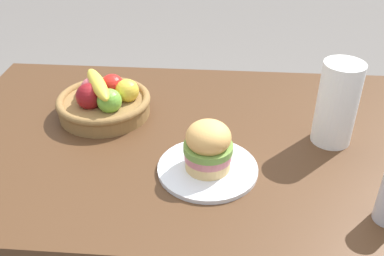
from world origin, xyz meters
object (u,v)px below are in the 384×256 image
(sandwich, at_px, (208,146))
(paper_towel_roll, at_px, (337,104))
(plate, at_px, (208,169))
(fruit_basket, at_px, (104,101))

(sandwich, distance_m, paper_towel_roll, 0.38)
(plate, height_order, fruit_basket, fruit_basket)
(paper_towel_roll, bearing_deg, fruit_basket, 172.34)
(plate, height_order, paper_towel_roll, paper_towel_roll)
(fruit_basket, bearing_deg, sandwich, -37.75)
(sandwich, relative_size, paper_towel_roll, 0.56)
(sandwich, bearing_deg, fruit_basket, 142.25)
(plate, xyz_separation_m, paper_towel_roll, (0.34, 0.17, 0.11))
(sandwich, distance_m, fruit_basket, 0.42)
(plate, relative_size, fruit_basket, 0.90)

